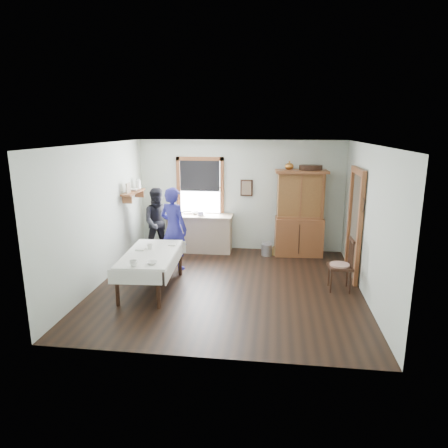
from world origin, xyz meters
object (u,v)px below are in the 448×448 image
object	(u,v)px
dining_table	(152,271)
figure_dark	(159,225)
spindle_chair	(340,264)
pail	(267,250)
woman_blue	(174,232)
china_hutch	(300,213)
work_counter	(200,233)
wicker_basket	(278,251)

from	to	relation	value
dining_table	figure_dark	bearing A→B (deg)	101.92
spindle_chair	pail	size ratio (longest dim) A/B	3.62
pail	figure_dark	size ratio (longest dim) A/B	0.19
dining_table	woman_blue	bearing A→B (deg)	83.08
china_hutch	spindle_chair	world-z (taller)	china_hutch
work_counter	dining_table	xyz separation A→B (m)	(-0.46, -2.49, -0.10)
wicker_basket	figure_dark	xyz separation A→B (m)	(-2.81, -0.40, 0.66)
figure_dark	spindle_chair	bearing A→B (deg)	-42.92
wicker_basket	work_counter	bearing A→B (deg)	177.32
china_hutch	wicker_basket	distance (m)	1.04
work_counter	spindle_chair	xyz separation A→B (m)	(3.05, -2.07, 0.05)
pail	wicker_basket	world-z (taller)	pail
spindle_chair	woman_blue	xyz separation A→B (m)	(-3.37, 0.76, 0.32)
work_counter	wicker_basket	bearing A→B (deg)	-3.31
china_hutch	woman_blue	world-z (taller)	china_hutch
woman_blue	figure_dark	xyz separation A→B (m)	(-0.57, 0.83, -0.07)
china_hutch	spindle_chair	distance (m)	2.22
pail	dining_table	bearing A→B (deg)	-132.02
work_counter	dining_table	bearing A→B (deg)	-101.09
woman_blue	figure_dark	bearing A→B (deg)	-31.80
dining_table	woman_blue	world-z (taller)	woman_blue
work_counter	pail	world-z (taller)	work_counter
spindle_chair	wicker_basket	distance (m)	2.31
china_hutch	dining_table	world-z (taller)	china_hutch
china_hutch	pail	xyz separation A→B (m)	(-0.75, -0.14, -0.88)
work_counter	china_hutch	size ratio (longest dim) A/B	0.78
wicker_basket	woman_blue	bearing A→B (deg)	-151.45
work_counter	wicker_basket	distance (m)	1.97
china_hutch	pail	world-z (taller)	china_hutch
dining_table	figure_dark	size ratio (longest dim) A/B	1.20
woman_blue	pail	bearing A→B (deg)	-125.61
work_counter	figure_dark	size ratio (longest dim) A/B	1.06
spindle_chair	figure_dark	size ratio (longest dim) A/B	0.67
spindle_chair	figure_dark	bearing A→B (deg)	154.65
china_hutch	dining_table	distance (m)	3.84
wicker_basket	pail	bearing A→B (deg)	-167.64
dining_table	pail	size ratio (longest dim) A/B	6.48
pail	wicker_basket	distance (m)	0.30
dining_table	figure_dark	distance (m)	2.08
dining_table	pail	bearing A→B (deg)	47.98
work_counter	wicker_basket	world-z (taller)	work_counter
spindle_chair	china_hutch	bearing A→B (deg)	104.26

